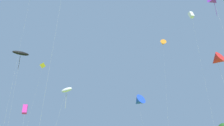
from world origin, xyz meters
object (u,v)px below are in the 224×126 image
at_px(kite_black_parafoil, 21,53).
at_px(kite_white_parafoil, 67,90).
at_px(kite_orange_delta, 163,43).
at_px(kite_red_delta, 217,60).
at_px(kite_white_box, 191,15).
at_px(kite_yellow_diamond, 42,67).
at_px(kite_purple_delta, 214,1).
at_px(kite_blue_delta, 138,101).
at_px(kite_magenta_box, 25,109).

xyz_separation_m(kite_black_parafoil, kite_white_parafoil, (12.87, -0.31, -9.75)).
relative_size(kite_orange_delta, kite_red_delta, 2.43).
bearing_deg(kite_black_parafoil, kite_white_box, 14.52).
distance_m(kite_white_box, kite_red_delta, 29.69).
bearing_deg(kite_yellow_diamond, kite_red_delta, -33.03).
relative_size(kite_orange_delta, kite_white_parafoil, 2.73).
distance_m(kite_purple_delta, kite_black_parafoil, 43.75).
xyz_separation_m(kite_blue_delta, kite_yellow_diamond, (-33.50, 7.08, 14.44)).
bearing_deg(kite_orange_delta, kite_yellow_diamond, -175.46).
relative_size(kite_black_parafoil, kite_orange_delta, 0.66).
bearing_deg(kite_magenta_box, kite_yellow_diamond, 113.13).
bearing_deg(kite_white_parafoil, kite_orange_delta, 47.31).
relative_size(kite_purple_delta, kite_white_parafoil, 2.22).
bearing_deg(kite_blue_delta, kite_purple_delta, -49.51).
bearing_deg(kite_white_box, kite_white_parafoil, -159.12).
height_order(kite_orange_delta, kite_yellow_diamond, kite_orange_delta).
relative_size(kite_purple_delta, kite_orange_delta, 0.81).
distance_m(kite_black_parafoil, kite_white_parafoil, 16.15).
bearing_deg(kite_white_box, kite_red_delta, -96.42).
xyz_separation_m(kite_white_box, kite_yellow_diamond, (-49.21, 9.67, -8.24)).
bearing_deg(kite_yellow_diamond, kite_orange_delta, 4.54).
relative_size(kite_purple_delta, kite_black_parafoil, 1.23).
relative_size(kite_blue_delta, kite_magenta_box, 1.34).
bearing_deg(kite_blue_delta, kite_magenta_box, -160.48).
xyz_separation_m(kite_black_parafoil, kite_magenta_box, (0.45, 4.25, -12.85)).
relative_size(kite_black_parafoil, kite_magenta_box, 2.32).
distance_m(kite_purple_delta, kite_yellow_diamond, 56.18).
xyz_separation_m(kite_blue_delta, kite_white_parafoil, (-14.05, -13.95, 0.58)).
distance_m(kite_magenta_box, kite_red_delta, 42.43).
bearing_deg(kite_yellow_diamond, kite_magenta_box, -66.87).
relative_size(kite_black_parafoil, kite_red_delta, 1.61).
bearing_deg(kite_magenta_box, kite_red_delta, -19.37).
relative_size(kite_white_parafoil, kite_yellow_diamond, 0.45).
xyz_separation_m(kite_orange_delta, kite_yellow_diamond, (-41.91, -3.32, -6.64)).
height_order(kite_black_parafoil, kite_magenta_box, kite_black_parafoil).
xyz_separation_m(kite_blue_delta, kite_black_parafoil, (-26.92, -13.64, 10.33)).
xyz_separation_m(kite_purple_delta, kite_yellow_diamond, (-49.75, 26.10, -0.51)).
distance_m(kite_orange_delta, kite_white_parafoil, 38.96).
distance_m(kite_black_parafoil, kite_yellow_diamond, 22.12).
distance_m(kite_white_box, kite_white_parafoil, 38.76).
xyz_separation_m(kite_black_parafoil, kite_red_delta, (40.29, -9.76, -8.71)).
distance_m(kite_blue_delta, kite_white_parafoil, 19.80).
distance_m(kite_white_parafoil, kite_yellow_diamond, 31.82).
distance_m(kite_magenta_box, kite_white_box, 49.60).
relative_size(kite_magenta_box, kite_red_delta, 0.69).
distance_m(kite_blue_delta, kite_white_box, 27.71).
relative_size(kite_blue_delta, kite_white_parafoil, 1.04).
bearing_deg(kite_black_parafoil, kite_blue_delta, 26.86).
distance_m(kite_blue_delta, kite_orange_delta, 24.97).
height_order(kite_magenta_box, kite_red_delta, kite_red_delta).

